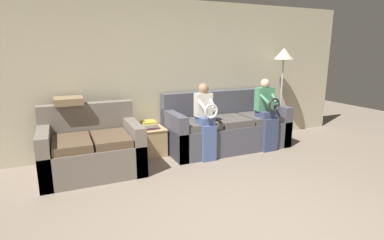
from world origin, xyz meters
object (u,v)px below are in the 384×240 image
at_px(book_stack, 149,124).
at_px(child_left_seated, 206,118).
at_px(couch_main, 226,128).
at_px(side_shelf, 149,141).
at_px(floor_lamp, 283,60).
at_px(couch_side, 92,149).
at_px(child_right_seated, 267,112).
at_px(throw_pillow, 69,101).

bearing_deg(book_stack, child_left_seated, -35.81).
bearing_deg(couch_main, side_shelf, 172.75).
bearing_deg(floor_lamp, book_stack, 179.13).
height_order(side_shelf, floor_lamp, floor_lamp).
relative_size(child_left_seated, floor_lamp, 0.69).
bearing_deg(child_left_seated, couch_side, 173.75).
bearing_deg(book_stack, child_right_seated, -15.91).
bearing_deg(side_shelf, throw_pillow, -179.49).
relative_size(child_right_seated, side_shelf, 2.43).
bearing_deg(floor_lamp, couch_side, -174.83).
height_order(couch_side, floor_lamp, floor_lamp).
relative_size(couch_main, couch_side, 1.61).
distance_m(child_right_seated, floor_lamp, 1.24).
height_order(couch_main, child_left_seated, child_left_seated).
distance_m(couch_main, couch_side, 2.33).
xyz_separation_m(book_stack, floor_lamp, (2.69, -0.04, 1.01)).
bearing_deg(child_left_seated, couch_main, 32.54).
xyz_separation_m(couch_main, floor_lamp, (1.32, 0.14, 1.17)).
relative_size(couch_main, book_stack, 6.83).
bearing_deg(floor_lamp, side_shelf, 179.31).
bearing_deg(child_left_seated, floor_lamp, 15.18).
bearing_deg(side_shelf, child_left_seated, -35.46).
xyz_separation_m(couch_side, throw_pillow, (-0.24, 0.35, 0.67)).
bearing_deg(couch_side, throw_pillow, 123.96).
relative_size(couch_side, child_right_seated, 1.09).
height_order(child_left_seated, child_right_seated, child_right_seated).
distance_m(couch_side, side_shelf, 1.03).
bearing_deg(book_stack, side_shelf, -77.75).
relative_size(child_left_seated, child_right_seated, 0.98).
bearing_deg(couch_side, child_right_seated, -3.69).
distance_m(book_stack, floor_lamp, 2.87).
height_order(couch_main, side_shelf, couch_main).
xyz_separation_m(couch_side, floor_lamp, (3.64, 0.33, 1.19)).
distance_m(side_shelf, throw_pillow, 1.41).
distance_m(couch_main, book_stack, 1.39).
xyz_separation_m(couch_side, book_stack, (0.95, 0.37, 0.19)).
distance_m(floor_lamp, throw_pillow, 3.91).
distance_m(child_left_seated, floor_lamp, 2.16).
height_order(couch_side, throw_pillow, throw_pillow).
bearing_deg(couch_main, child_left_seated, -147.46).
height_order(side_shelf, throw_pillow, throw_pillow).
xyz_separation_m(couch_side, child_right_seated, (2.91, -0.19, 0.34)).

